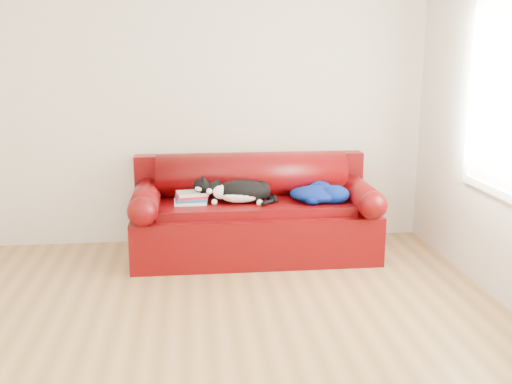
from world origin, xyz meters
TOP-DOWN VIEW (x-y plane):
  - ground at (0.00, 0.00)m, footprint 4.50×4.50m
  - room_shell at (0.12, 0.02)m, footprint 4.52×4.02m
  - sofa_base at (0.60, 1.49)m, footprint 2.10×0.90m
  - sofa_back at (0.60, 1.74)m, footprint 2.10×1.01m
  - book_stack at (0.05, 1.45)m, footprint 0.28×0.23m
  - cat at (0.48, 1.42)m, footprint 0.69×0.27m
  - blanket at (1.14, 1.41)m, footprint 0.52×0.46m

SIDE VIEW (x-z plane):
  - ground at x=0.00m, z-range 0.00..0.00m
  - sofa_base at x=0.60m, z-range -0.01..0.49m
  - sofa_back at x=0.60m, z-range 0.10..0.98m
  - book_stack at x=0.05m, z-range 0.50..0.60m
  - blanket at x=1.14m, z-range 0.49..0.65m
  - cat at x=0.48m, z-range 0.47..0.72m
  - room_shell at x=0.12m, z-range 0.36..2.97m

